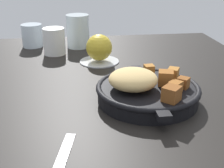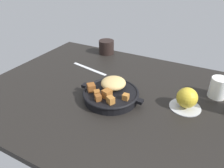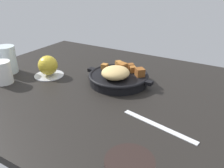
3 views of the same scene
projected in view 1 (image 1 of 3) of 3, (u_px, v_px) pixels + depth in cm
name	position (u px, v px, depth cm)	size (l,w,h in cm)	color
ground_plane	(124.00, 105.00, 64.20)	(113.84, 82.39, 2.40)	black
cast_iron_skillet	(146.00, 90.00, 62.19)	(26.01, 21.73, 7.38)	black
saucer_plate	(99.00, 61.00, 86.80)	(11.39, 11.39, 0.60)	#B7BABF
red_apple	(99.00, 47.00, 85.22)	(7.50, 7.50, 7.50)	gold
white_creamer_pitcher	(54.00, 41.00, 92.52)	(6.67, 6.67, 8.17)	white
water_glass_short	(32.00, 36.00, 100.54)	(6.85, 6.85, 7.57)	silver
water_glass_tall	(78.00, 31.00, 99.41)	(7.52, 7.52, 10.81)	silver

